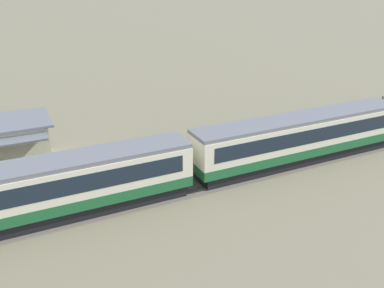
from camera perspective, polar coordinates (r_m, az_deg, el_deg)
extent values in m
plane|color=#7A7056|center=(35.75, 9.61, -3.20)|extent=(600.00, 600.00, 0.00)
cube|color=#1E6033|center=(37.11, 14.82, -0.46)|extent=(20.48, 3.08, 0.80)
cube|color=beige|center=(36.56, 15.06, 1.72)|extent=(20.48, 3.08, 2.22)
cube|color=#192330|center=(36.52, 15.07, 1.88)|extent=(18.84, 3.12, 1.25)
cube|color=slate|center=(36.14, 15.26, 3.58)|extent=(20.48, 2.90, 0.30)
cube|color=black|center=(37.44, 14.69, -1.64)|extent=(19.66, 2.65, 0.88)
cylinder|color=black|center=(41.48, 22.53, -0.26)|extent=(0.90, 0.18, 0.90)
cylinder|color=black|center=(42.35, 21.13, 0.43)|extent=(0.90, 0.18, 0.90)
cylinder|color=black|center=(33.21, 6.44, -4.28)|extent=(0.90, 0.18, 0.90)
cylinder|color=black|center=(34.29, 5.18, -3.30)|extent=(0.90, 0.18, 0.90)
cube|color=#1E6033|center=(29.27, -19.80, -7.71)|extent=(20.48, 3.08, 0.80)
cube|color=beige|center=(28.56, -20.20, -5.09)|extent=(20.48, 3.08, 2.22)
cube|color=#192330|center=(28.51, -20.23, -4.90)|extent=(18.84, 3.12, 1.25)
cube|color=slate|center=(28.02, -20.55, -2.81)|extent=(20.48, 2.90, 0.30)
cube|color=black|center=(29.69, -19.58, -9.11)|extent=(19.66, 2.65, 0.88)
cylinder|color=black|center=(30.17, -6.57, -7.27)|extent=(0.90, 0.18, 0.90)
cylinder|color=black|center=(31.36, -7.46, -6.07)|extent=(0.90, 0.18, 0.90)
cube|color=#665B51|center=(35.14, 9.11, -3.64)|extent=(139.58, 3.60, 0.01)
cube|color=#4C4238|center=(34.62, 9.78, -4.09)|extent=(139.58, 0.12, 0.04)
cube|color=#4C4238|center=(35.66, 8.47, -3.16)|extent=(139.58, 0.12, 0.04)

